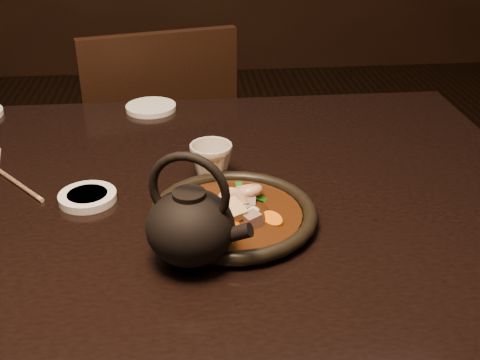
{
  "coord_description": "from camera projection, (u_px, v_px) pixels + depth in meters",
  "views": [
    {
      "loc": [
        0.2,
        -0.86,
        1.24
      ],
      "look_at": [
        0.28,
        -0.05,
        0.8
      ],
      "focal_mm": 45.0,
      "sensor_mm": 36.0,
      "label": 1
    }
  ],
  "objects": [
    {
      "name": "chair",
      "position": [
        158.0,
        160.0,
        1.73
      ],
      "size": [
        0.5,
        0.5,
        0.87
      ],
      "rotation": [
        0.0,
        0.0,
        3.38
      ],
      "color": "black",
      "rests_on": "floor"
    },
    {
      "name": "plate",
      "position": [
        233.0,
        215.0,
        0.91
      ],
      "size": [
        0.26,
        0.26,
        0.03
      ],
      "color": "black",
      "rests_on": "table"
    },
    {
      "name": "saucer_right",
      "position": [
        151.0,
        107.0,
        1.32
      ],
      "size": [
        0.11,
        0.11,
        0.01
      ],
      "primitive_type": "cylinder",
      "color": "white",
      "rests_on": "table"
    },
    {
      "name": "stirfry",
      "position": [
        233.0,
        212.0,
        0.9
      ],
      "size": [
        0.16,
        0.14,
        0.06
      ],
      "color": "#351809",
      "rests_on": "plate"
    },
    {
      "name": "teapot",
      "position": [
        191.0,
        223.0,
        0.8
      ],
      "size": [
        0.14,
        0.12,
        0.16
      ],
      "rotation": [
        0.0,
        0.0,
        -0.37
      ],
      "color": "black",
      "rests_on": "table"
    },
    {
      "name": "tea_cup",
      "position": [
        211.0,
        161.0,
        1.02
      ],
      "size": [
        0.08,
        0.08,
        0.07
      ],
      "primitive_type": "imported",
      "rotation": [
        0.0,
        0.0,
        -0.19
      ],
      "color": "beige",
      "rests_on": "table"
    },
    {
      "name": "soy_dish",
      "position": [
        88.0,
        197.0,
        0.97
      ],
      "size": [
        0.09,
        0.09,
        0.01
      ],
      "primitive_type": "cylinder",
      "color": "white",
      "rests_on": "table"
    },
    {
      "name": "chopsticks",
      "position": [
        5.0,
        174.0,
        1.05
      ],
      "size": [
        0.17,
        0.2,
        0.01
      ],
      "rotation": [
        0.0,
        0.0,
        0.69
      ],
      "color": "tan",
      "rests_on": "table"
    },
    {
      "name": "table",
      "position": [
        72.0,
        242.0,
        1.01
      ],
      "size": [
        1.6,
        0.9,
        0.75
      ],
      "color": "black",
      "rests_on": "floor"
    }
  ]
}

